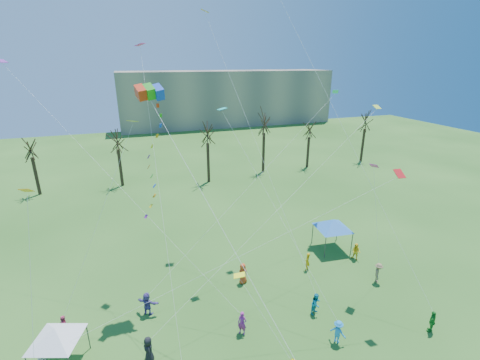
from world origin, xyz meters
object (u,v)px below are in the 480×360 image
object	(u,v)px
canopy_tent_white	(56,334)
canopy_tent_blue	(333,224)
big_box_kite	(158,164)
distant_building	(227,98)

from	to	relation	value
canopy_tent_white	canopy_tent_blue	world-z (taller)	canopy_tent_blue
canopy_tent_blue	canopy_tent_white	bearing A→B (deg)	-165.10
big_box_kite	canopy_tent_white	size ratio (longest dim) A/B	5.46
big_box_kite	canopy_tent_white	world-z (taller)	big_box_kite
distant_building	canopy_tent_blue	bearing A→B (deg)	-98.76
canopy_tent_white	distant_building	bearing A→B (deg)	65.90
distant_building	canopy_tent_blue	world-z (taller)	distant_building
big_box_kite	canopy_tent_white	xyz separation A→B (m)	(-7.09, -4.07, -8.71)
big_box_kite	canopy_tent_blue	world-z (taller)	big_box_kite
distant_building	canopy_tent_blue	size ratio (longest dim) A/B	14.10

